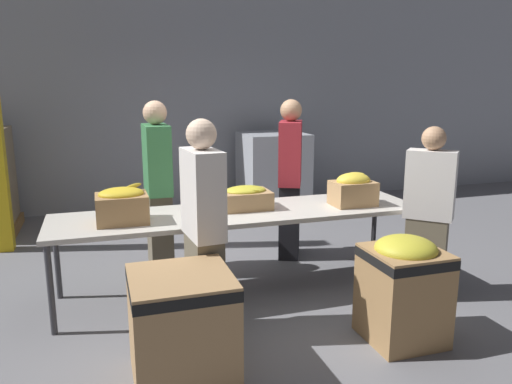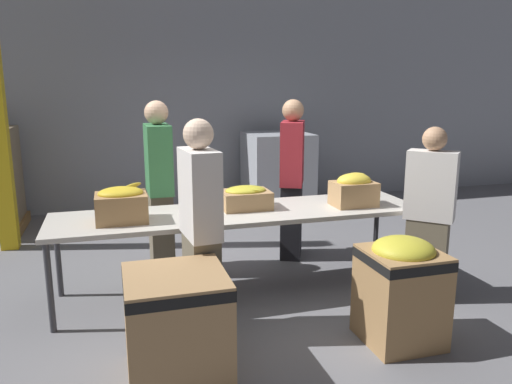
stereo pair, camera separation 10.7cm
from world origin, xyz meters
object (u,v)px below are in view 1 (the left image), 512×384
Objects in this scene: pallet_stack_0 at (273,173)px; banana_box_2 at (353,189)px; volunteer_2 at (158,189)px; donation_bin_0 at (182,323)px; banana_box_0 at (122,205)px; banana_box_1 at (246,197)px; volunteer_1 at (204,232)px; volunteer_0 at (290,180)px; volunteer_3 at (428,214)px; donation_bin_1 at (403,286)px; sorting_table at (240,216)px.

banana_box_2 is at bearing -94.52° from pallet_stack_0.
volunteer_2 is 2.00m from donation_bin_0.
banana_box_0 is 0.35× the size of pallet_stack_0.
donation_bin_0 is at bearing -117.07° from pallet_stack_0.
donation_bin_0 is (-0.81, -1.29, -0.49)m from banana_box_1.
volunteer_1 is at bearing 63.64° from donation_bin_0.
donation_bin_0 is at bearing -122.08° from banana_box_1.
volunteer_2 reaches higher than donation_bin_0.
volunteer_1 is (-1.26, -1.47, -0.04)m from volunteer_0.
volunteer_0 is at bearing 24.98° from banana_box_0.
volunteer_0 is at bearing 107.73° from banana_box_2.
banana_box_2 is 1.89m from volunteer_2.
volunteer_3 reaches higher than donation_bin_1.
pallet_stack_0 is (2.03, 3.97, 0.19)m from donation_bin_0.
banana_box_2 is at bearing 81.43° from donation_bin_1.
volunteer_2 is at bearing 131.11° from sorting_table.
volunteer_0 is (0.71, 0.70, -0.01)m from banana_box_1.
volunteer_0 is 1.42m from volunteer_2.
donation_bin_1 is (1.64, 0.00, 0.05)m from donation_bin_0.
volunteer_2 is 1.48× the size of pallet_stack_0.
sorting_table is 4.10× the size of donation_bin_1.
sorting_table is at bearing 174.73° from banana_box_2.
banana_box_0 is at bearing 35.33° from volunteer_1.
donation_bin_1 is 0.69× the size of pallet_stack_0.
banana_box_1 is 0.38× the size of pallet_stack_0.
pallet_stack_0 is (0.51, 1.97, -0.28)m from volunteer_0.
donation_bin_1 is (1.53, -1.94, -0.43)m from volunteer_2.
banana_box_0 is 0.94× the size of banana_box_1.
pallet_stack_0 is at bearing 84.34° from donation_bin_1.
banana_box_2 is (1.07, -0.10, 0.20)m from sorting_table.
volunteer_3 is (2.56, -0.53, -0.15)m from banana_box_0.
donation_bin_1 is at bearing -98.57° from banana_box_2.
volunteer_1 is 2.32× the size of donation_bin_0.
volunteer_1 is at bearing -159.04° from banana_box_2.
banana_box_0 is 2.62m from volunteer_3.
volunteer_3 reaches higher than banana_box_0.
banana_box_2 is (0.99, -0.18, 0.05)m from banana_box_1.
volunteer_3 is (2.18, -1.32, -0.10)m from volunteer_2.
donation_bin_1 is at bearing 0.00° from donation_bin_0.
banana_box_0 is 0.51× the size of donation_bin_1.
sorting_table is 4.65× the size of donation_bin_0.
pallet_stack_0 reaches higher than sorting_table.
banana_box_2 is 0.93m from volunteer_0.
volunteer_3 is 2.39m from donation_bin_0.
volunteer_1 is at bearing 5.31° from volunteer_2.
volunteer_2 is (-0.16, 1.42, 0.04)m from volunteer_1.
volunteer_3 is (1.54, -0.59, 0.04)m from sorting_table.
volunteer_1 is at bearing -125.60° from banana_box_1.
banana_box_1 is at bearing 7.20° from banana_box_0.
volunteer_1 reaches higher than volunteer_3.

